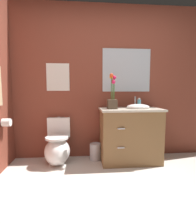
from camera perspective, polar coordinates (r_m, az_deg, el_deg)
name	(u,v)px	position (r m, az deg, el deg)	size (l,w,h in m)	color
ground_plane	(128,222)	(1.87, 9.14, -30.18)	(9.86, 9.86, 0.00)	beige
wall_back	(116,83)	(3.18, 5.48, 8.95)	(4.60, 0.05, 2.50)	brown
toilet	(58,148)	(2.98, -12.25, -10.63)	(0.38, 0.59, 0.69)	white
vanity_cabinet	(130,134)	(2.98, 9.79, -6.78)	(0.94, 0.56, 1.02)	brown
flower_vase	(112,98)	(2.80, 4.39, 4.34)	(0.14, 0.14, 0.53)	#4C3D2D
soap_bottle	(139,103)	(3.04, 12.46, 2.59)	(0.06, 0.06, 0.16)	teal
trash_bin	(95,151)	(3.08, -0.81, -11.98)	(0.18, 0.18, 0.27)	#B7B7BC
wall_poster	(58,77)	(3.12, -12.14, 10.38)	(0.36, 0.01, 0.44)	silver
wall_mirror	(126,70)	(3.20, 8.70, 12.48)	(0.80, 0.01, 0.70)	#B2BCC6
toilet_paper_roll	(7,122)	(2.85, -26.19, -2.90)	(0.11, 0.11, 0.11)	white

